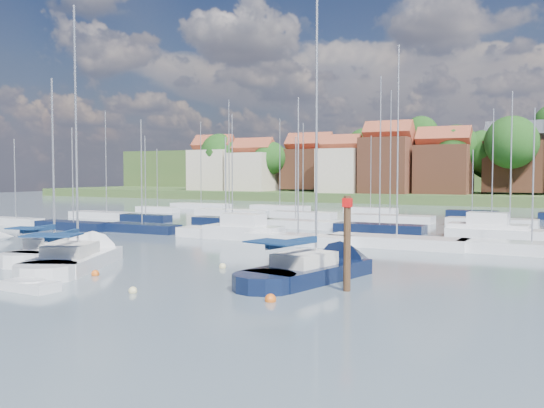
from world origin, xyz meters
The scene contains 12 objects.
ground centered at (0.00, 40.00, 0.00)m, with size 260.00×260.00×0.00m, color #4A5B64.
sailboat_left centered at (-10.65, 4.08, 0.36)m, with size 4.45×9.96×13.20m.
sailboat_centre centered at (-7.23, 3.02, 0.35)m, with size 8.44×13.28×17.60m.
sailboat_navy centered at (8.42, 5.83, 0.35)m, with size 5.66×12.71×17.02m.
tender centered at (-2.94, -4.98, 0.24)m, with size 2.99×1.49×0.63m.
timber_piling centered at (10.99, 2.23, 1.47)m, with size 0.40×0.40×6.98m.
buoy_c centered at (-3.31, -0.15, 0.00)m, with size 0.45×0.45×0.45m, color #D85914.
buoy_d centered at (1.90, -3.04, 0.00)m, with size 0.43×0.43×0.43m, color beige.
buoy_e centered at (1.69, 5.47, 0.00)m, with size 0.42×0.42×0.42m, color beige.
buoy_f centered at (8.78, -1.69, 0.00)m, with size 0.53×0.53×0.53m, color #D85914.
marina_field centered at (1.91, 35.15, 0.43)m, with size 79.62×41.41×15.93m.
far_shore_town centered at (2.23, 132.67, 4.61)m, with size 212.46×90.00×22.27m.
Camera 1 is at (21.47, -25.79, 5.88)m, focal length 40.00 mm.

